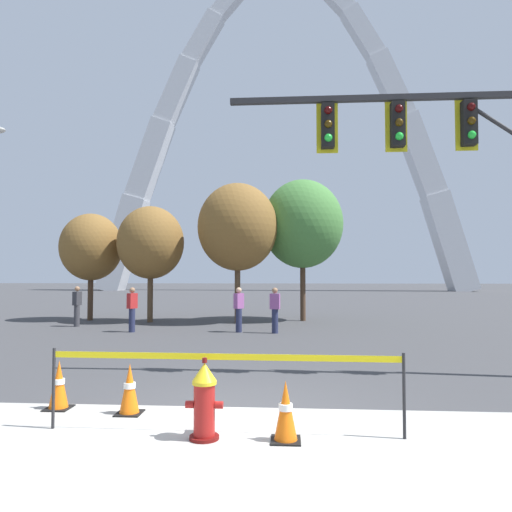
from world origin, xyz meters
The scene contains 16 objects.
ground_plane centered at (0.00, 0.00, 0.00)m, with size 240.00×240.00×0.00m, color #3D3D3F.
fire_hydrant centered at (-0.32, -1.01, 0.47)m, with size 0.46×0.48×0.99m.
caution_tape_barrier centered at (-0.12, -0.80, 0.70)m, with size 4.52×0.12×1.05m.
traffic_cone_by_hydrant centered at (-2.72, 0.11, 0.36)m, with size 0.36×0.36×0.73m.
traffic_cone_mid_sidewalk centered at (-1.58, -0.06, 0.36)m, with size 0.36×0.36×0.73m.
traffic_cone_curb_edge centered at (0.67, -1.02, 0.36)m, with size 0.36×0.36×0.73m.
traffic_signal_gantry centered at (4.75, 2.72, 4.40)m, with size 7.82×0.44×6.00m.
monument_arch centered at (0.00, 56.56, 20.10)m, with size 51.16×3.19×46.17m.
tree_far_left centered at (-8.21, 13.80, 3.30)m, with size 2.76×2.76×4.83m.
tree_left_mid centered at (-5.25, 13.14, 3.45)m, with size 2.88×2.88×5.04m.
tree_center_left centered at (-1.43, 13.03, 4.09)m, with size 3.42×3.42×5.98m.
tree_center_right centered at (1.38, 14.21, 4.33)m, with size 3.62×3.62×6.33m.
pedestrian_walking_left centered at (0.25, 9.60, 0.82)m, with size 0.37×0.25×1.59m.
pedestrian_standing_center centered at (-4.84, 9.59, 0.82)m, with size 0.34×0.39×1.59m.
pedestrian_walking_right centered at (-7.63, 11.22, 0.82)m, with size 0.26×0.37×1.59m.
pedestrian_near_trees centered at (-1.04, 9.81, 0.82)m, with size 0.37×0.39×1.59m.
Camera 1 is at (0.70, -6.70, 1.99)m, focal length 32.64 mm.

